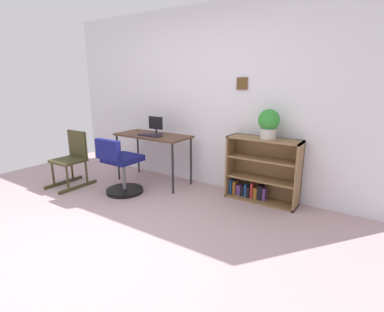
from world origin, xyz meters
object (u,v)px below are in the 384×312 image
Objects in this scene: desk at (153,139)px; bookshelf_low at (262,172)px; keyboard at (150,135)px; office_chair at (121,169)px; monitor at (156,126)px; potted_plant_on_shelf at (269,123)px; rocking_chair at (72,158)px.

bookshelf_low is at bearing 8.79° from desk.
office_chair is (-0.09, -0.52, -0.41)m from keyboard.
bookshelf_low reaches higher than desk.
monitor is 0.29× the size of bookshelf_low.
rocking_chair is at bearing -159.83° from potted_plant_on_shelf.
potted_plant_on_shelf reaches higher than desk.
bookshelf_low is at bearing 27.40° from office_chair.
rocking_chair reaches higher than office_chair.
keyboard is 0.47× the size of rocking_chair.
keyboard is 1.04× the size of potted_plant_on_shelf.
desk is at bearing -171.21° from bookshelf_low.
desk is at bearing 109.35° from keyboard.
monitor is 0.73× the size of potted_plant_on_shelf.
bookshelf_low reaches higher than office_chair.
office_chair is 0.87× the size of bookshelf_low.
office_chair is 2.19× the size of potted_plant_on_shelf.
potted_plant_on_shelf is at bearing 4.63° from monitor.
potted_plant_on_shelf is (1.69, 0.30, 0.28)m from keyboard.
potted_plant_on_shelf is at bearing 10.23° from keyboard.
potted_plant_on_shelf reaches higher than office_chair.
rocking_chair is 0.88× the size of bookshelf_low.
desk is at bearing 39.97° from rocking_chair.
rocking_chair is 2.78m from bookshelf_low.
office_chair is at bearing -155.09° from potted_plant_on_shelf.
monitor is at bearing 73.85° from desk.
desk is 1.70m from bookshelf_low.
bookshelf_low is 2.53× the size of potted_plant_on_shelf.
rocking_chair is 2.90m from potted_plant_on_shelf.
potted_plant_on_shelf is (1.71, 0.14, 0.17)m from monitor.
bookshelf_low reaches higher than keyboard.
desk is 1.24m from rocking_chair.
potted_plant_on_shelf is at bearing -40.47° from bookshelf_low.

